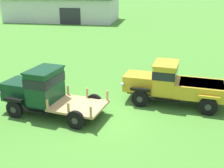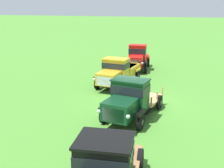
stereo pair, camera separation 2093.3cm
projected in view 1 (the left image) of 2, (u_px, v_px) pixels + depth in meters
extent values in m
plane|color=#47842D|center=(95.00, 117.00, 13.24)|extent=(240.00, 240.00, 0.00)
cube|color=silver|center=(63.00, 10.00, 46.07)|extent=(17.20, 8.59, 3.52)
cube|color=#2D2D33|center=(70.00, 16.00, 41.82)|extent=(3.20, 0.08, 2.40)
cylinder|color=black|center=(15.00, 109.00, 13.01)|extent=(0.86, 0.30, 0.84)
cylinder|color=#2D2D2D|center=(13.00, 110.00, 12.93)|extent=(0.30, 0.08, 0.30)
cylinder|color=black|center=(39.00, 94.00, 14.78)|extent=(0.86, 0.30, 0.84)
cylinder|color=#2D2D2D|center=(40.00, 93.00, 14.86)|extent=(0.30, 0.08, 0.30)
cylinder|color=black|center=(76.00, 120.00, 11.99)|extent=(0.86, 0.30, 0.84)
cylinder|color=#2D2D2D|center=(75.00, 121.00, 11.91)|extent=(0.30, 0.08, 0.30)
cylinder|color=black|center=(94.00, 102.00, 13.75)|extent=(0.86, 0.30, 0.84)
cylinder|color=#2D2D2D|center=(95.00, 102.00, 13.84)|extent=(0.30, 0.08, 0.30)
cube|color=black|center=(54.00, 104.00, 13.39)|extent=(4.72, 1.88, 0.12)
cube|color=#0F381E|center=(22.00, 90.00, 13.77)|extent=(1.78, 1.65, 0.89)
cube|color=silver|center=(10.00, 89.00, 14.03)|extent=(0.25, 1.09, 0.67)
sphere|color=silver|center=(19.00, 83.00, 14.67)|extent=(0.20, 0.20, 0.20)
cube|color=black|center=(13.00, 100.00, 12.85)|extent=(0.99, 0.37, 0.12)
cube|color=black|center=(38.00, 86.00, 14.62)|extent=(0.99, 0.37, 0.12)
cube|color=#0F381E|center=(45.00, 86.00, 13.23)|extent=(1.40, 1.93, 1.56)
cube|color=black|center=(45.00, 79.00, 13.11)|extent=(1.45, 1.97, 0.44)
cube|color=#0F381E|center=(44.00, 70.00, 12.95)|extent=(1.52, 2.02, 0.08)
cube|color=black|center=(37.00, 112.00, 12.62)|extent=(1.56, 0.41, 0.05)
cube|color=black|center=(59.00, 96.00, 14.35)|extent=(1.56, 0.41, 0.05)
cube|color=tan|center=(79.00, 106.00, 12.92)|extent=(2.64, 2.37, 0.10)
cube|color=tan|center=(47.00, 105.00, 12.32)|extent=(0.09, 0.09, 0.48)
cube|color=tan|center=(68.00, 90.00, 14.00)|extent=(0.09, 0.09, 0.48)
cube|color=tan|center=(68.00, 108.00, 11.98)|extent=(0.09, 0.09, 0.48)
cube|color=tan|center=(87.00, 93.00, 13.66)|extent=(0.09, 0.09, 0.48)
cube|color=tan|center=(91.00, 112.00, 11.64)|extent=(0.09, 0.09, 0.48)
cube|color=tan|center=(107.00, 96.00, 13.32)|extent=(0.09, 0.09, 0.48)
cylinder|color=black|center=(140.00, 99.00, 14.14)|extent=(0.89, 0.25, 0.88)
cylinder|color=#2D2D2D|center=(140.00, 99.00, 14.07)|extent=(0.31, 0.07, 0.31)
cylinder|color=black|center=(147.00, 86.00, 15.91)|extent=(0.89, 0.25, 0.88)
cylinder|color=#2D2D2D|center=(147.00, 85.00, 15.99)|extent=(0.31, 0.07, 0.31)
cylinder|color=black|center=(208.00, 107.00, 13.23)|extent=(0.89, 0.25, 0.88)
cylinder|color=#2D2D2D|center=(208.00, 107.00, 13.15)|extent=(0.31, 0.07, 0.31)
cylinder|color=black|center=(208.00, 92.00, 15.00)|extent=(0.89, 0.25, 0.88)
cylinder|color=#2D2D2D|center=(208.00, 91.00, 15.08)|extent=(0.31, 0.07, 0.31)
cube|color=black|center=(174.00, 94.00, 14.56)|extent=(4.85, 1.67, 0.12)
cube|color=gold|center=(140.00, 82.00, 14.91)|extent=(1.72, 1.57, 0.82)
cube|color=silver|center=(126.00, 81.00, 15.13)|extent=(0.20, 1.08, 0.62)
sphere|color=silver|center=(122.00, 84.00, 14.45)|extent=(0.20, 0.20, 0.20)
sphere|color=silver|center=(129.00, 76.00, 15.77)|extent=(0.20, 0.20, 0.20)
cube|color=black|center=(140.00, 90.00, 13.98)|extent=(1.03, 0.33, 0.12)
cube|color=black|center=(148.00, 78.00, 15.75)|extent=(1.03, 0.33, 0.12)
cube|color=gold|center=(165.00, 78.00, 14.42)|extent=(1.28, 1.86, 1.49)
cube|color=black|center=(166.00, 72.00, 14.31)|extent=(1.33, 1.90, 0.42)
cube|color=gold|center=(166.00, 63.00, 14.15)|extent=(1.40, 1.95, 0.08)
cube|color=black|center=(164.00, 100.00, 13.81)|extent=(1.51, 0.33, 0.05)
cube|color=black|center=(168.00, 87.00, 15.54)|extent=(1.51, 0.33, 0.05)
cube|color=gold|center=(201.00, 89.00, 14.06)|extent=(2.74, 2.12, 0.68)
cube|color=black|center=(202.00, 83.00, 13.95)|extent=(2.30, 1.79, 0.06)
cube|color=gold|center=(209.00, 97.00, 13.06)|extent=(0.99, 0.32, 0.12)
cube|color=gold|center=(209.00, 83.00, 14.83)|extent=(0.99, 0.32, 0.12)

